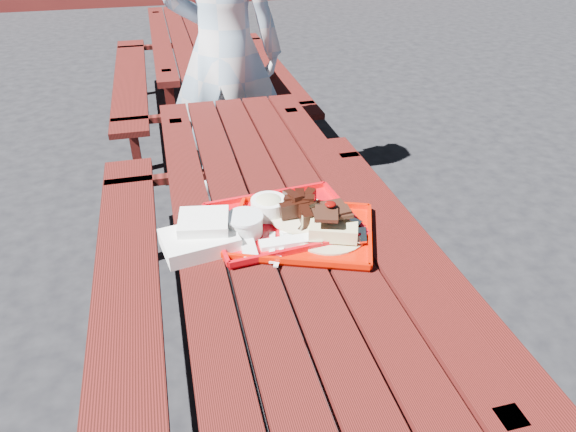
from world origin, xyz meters
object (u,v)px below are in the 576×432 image
at_px(picnic_table_near, 278,253).
at_px(picnic_table_far, 200,57).
at_px(far_tray, 281,221).
at_px(person, 224,52).
at_px(near_tray, 302,222).

distance_m(picnic_table_near, picnic_table_far, 2.80).
relative_size(far_tray, person, 0.28).
xyz_separation_m(picnic_table_far, near_tray, (0.05, -2.95, 0.22)).
relative_size(picnic_table_near, far_tray, 4.65).
height_order(near_tray, far_tray, near_tray).
relative_size(near_tray, far_tray, 1.09).
bearing_deg(person, far_tray, 108.87).
distance_m(picnic_table_far, person, 1.37).
xyz_separation_m(near_tray, person, (-0.01, 1.63, 0.15)).
bearing_deg(near_tray, picnic_table_near, 108.26).
height_order(picnic_table_near, far_tray, far_tray).
bearing_deg(picnic_table_near, far_tray, -97.17).
height_order(picnic_table_near, person, person).
relative_size(picnic_table_near, person, 1.28).
bearing_deg(picnic_table_far, picnic_table_near, -90.00).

